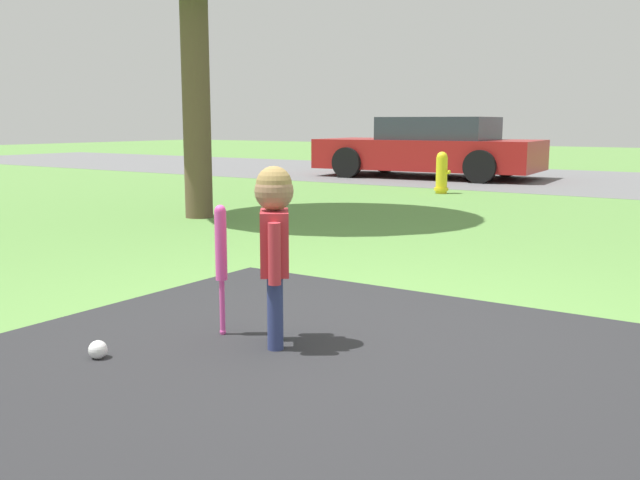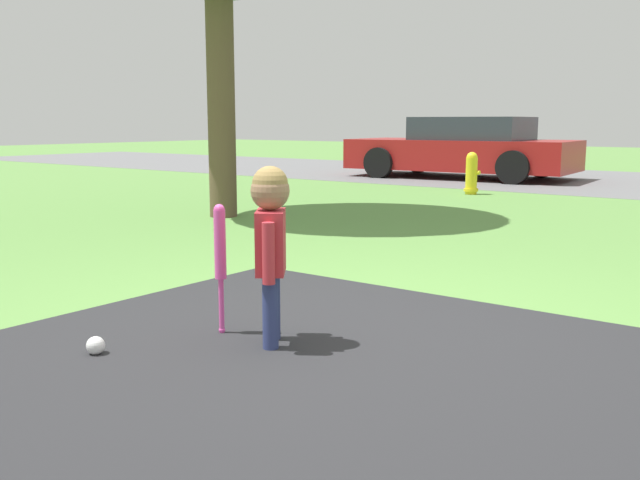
{
  "view_description": "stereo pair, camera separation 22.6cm",
  "coord_description": "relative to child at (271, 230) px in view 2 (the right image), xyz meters",
  "views": [
    {
      "loc": [
        1.89,
        -3.14,
        1.1
      ],
      "look_at": [
        -0.2,
        -0.01,
        0.48
      ],
      "focal_mm": 40.0,
      "sensor_mm": 36.0,
      "label": 1
    },
    {
      "loc": [
        2.07,
        -3.01,
        1.1
      ],
      "look_at": [
        -0.2,
        -0.01,
        0.48
      ],
      "focal_mm": 40.0,
      "sensor_mm": 36.0,
      "label": 2
    }
  ],
  "objects": [
    {
      "name": "ground_plane",
      "position": [
        0.2,
        0.41,
        -0.58
      ],
      "size": [
        60.0,
        60.0,
        0.0
      ],
      "primitive_type": "plane",
      "color": "#5B8C42"
    },
    {
      "name": "child",
      "position": [
        0.0,
        0.0,
        0.0
      ],
      "size": [
        0.25,
        0.3,
        0.89
      ],
      "rotation": [
        0.0,
        0.0,
        -0.93
      ],
      "color": "navy",
      "rests_on": "ground"
    },
    {
      "name": "baseball_bat",
      "position": [
        -0.33,
        -0.02,
        -0.13
      ],
      "size": [
        0.06,
        0.06,
        0.69
      ],
      "color": "#E54CA5",
      "rests_on": "ground"
    },
    {
      "name": "sports_ball",
      "position": [
        -0.57,
        -0.63,
        -0.53
      ],
      "size": [
        0.09,
        0.09,
        0.09
      ],
      "color": "white",
      "rests_on": "ground"
    },
    {
      "name": "fire_hydrant",
      "position": [
        -2.48,
        7.52,
        -0.26
      ],
      "size": [
        0.25,
        0.22,
        0.65
      ],
      "color": "yellow",
      "rests_on": "ground"
    },
    {
      "name": "parked_car",
      "position": [
        -4.02,
        10.41,
        -0.01
      ],
      "size": [
        4.47,
        2.29,
        1.19
      ],
      "rotation": [
        0.0,
        0.0,
        3.22
      ],
      "color": "maroon",
      "rests_on": "ground"
    }
  ]
}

